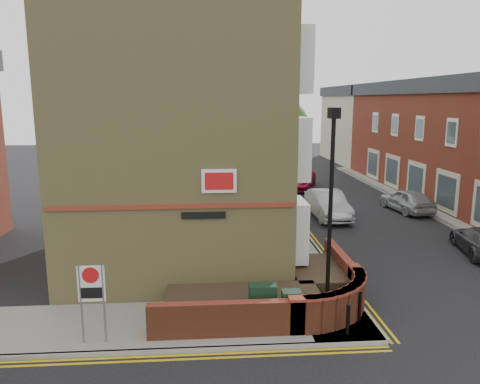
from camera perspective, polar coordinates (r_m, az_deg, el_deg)
name	(u,v)px	position (r m, az deg, el deg)	size (l,w,h in m)	color
ground	(279,349)	(13.40, 4.80, -18.49)	(120.00, 120.00, 0.00)	black
pavement_corner	(154,325)	(14.63, -10.39, -15.67)	(13.00, 3.00, 0.12)	gray
pavement_main	(270,209)	(28.53, 3.71, -2.12)	(2.00, 32.00, 0.12)	gray
pavement_far	(471,218)	(29.42, 26.34, -2.88)	(4.00, 40.00, 0.12)	gray
kerb_side	(149,352)	(13.32, -11.08, -18.57)	(13.00, 0.15, 0.12)	gray
kerb_main_near	(286,209)	(28.68, 5.69, -2.08)	(0.15, 32.00, 0.12)	gray
kerb_main_far	(437,219)	(28.46, 22.87, -3.03)	(0.15, 40.00, 0.12)	gray
yellow_lines_side	(148,359)	(13.13, -11.20, -19.32)	(13.00, 0.28, 0.01)	gold
yellow_lines_main	(291,210)	(28.74, 6.18, -2.18)	(0.28, 32.00, 0.01)	gold
corner_building	(182,110)	(19.51, -7.12, 9.94)	(8.95, 10.40, 13.60)	tan
garden_wall	(267,308)	(15.59, 3.31, -13.97)	(6.80, 6.00, 1.20)	brown
lamppost	(330,217)	(13.57, 10.92, -3.01)	(0.25, 0.50, 6.30)	black
utility_cabinet_large	(263,304)	(14.17, 2.77, -13.44)	(0.80, 0.45, 1.20)	black
utility_cabinet_small	(291,309)	(14.04, 6.26, -13.97)	(0.55, 0.40, 1.10)	black
bollard_near	(348,320)	(13.91, 13.02, -14.93)	(0.11, 0.11, 0.90)	black
bollard_far	(360,307)	(14.77, 14.37, -13.38)	(0.11, 0.11, 0.90)	black
zone_sign	(92,290)	(13.33, -17.64, -11.31)	(0.72, 0.07, 2.20)	slate
far_terrace	(465,141)	(32.99, 25.69, 5.61)	(5.40, 30.40, 8.00)	brown
far_terrace_cream	(358,124)	(52.20, 14.15, 8.05)	(5.40, 12.40, 8.00)	#B5AD95
tree_near	(276,135)	(25.90, 4.44, 6.91)	(3.64, 3.65, 6.70)	#382B1E
tree_mid	(259,120)	(33.79, 2.38, 8.77)	(4.03, 4.03, 7.42)	#382B1E
tree_far	(249,119)	(41.75, 1.08, 8.86)	(3.81, 3.81, 7.00)	#382B1E
traffic_light_assembly	(260,149)	(36.94, 2.43, 5.23)	(0.20, 0.16, 4.20)	black
silver_car_near	(328,204)	(27.02, 10.65, -1.50)	(1.63, 4.69, 1.54)	#9C9CA3
red_car_main	(297,179)	(35.60, 6.96, 1.59)	(2.42, 5.25, 1.46)	#A01133
silver_car_far	(407,200)	(29.78, 19.69, -0.94)	(1.65, 4.11, 1.40)	#A0A3A8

